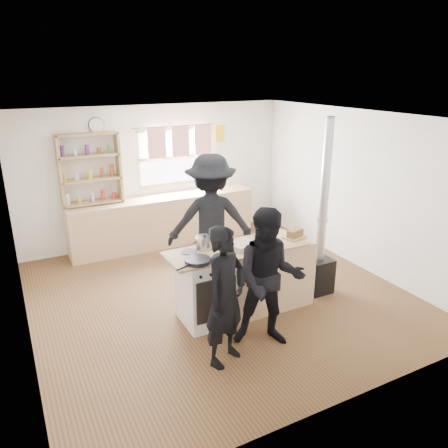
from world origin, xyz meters
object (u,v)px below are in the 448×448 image
(roast_tray, at_px, (242,245))
(stockpot_stove, at_px, (205,243))
(person_near_right, at_px, (269,279))
(cooking_island, at_px, (246,278))
(flue_heater, at_px, (320,250))
(skillet_greens, at_px, (198,260))
(bread_board, at_px, (295,235))
(thermos, at_px, (217,182))
(person_far, at_px, (211,221))
(stockpot_counter, at_px, (266,232))
(person_near_left, at_px, (226,297))

(roast_tray, distance_m, stockpot_stove, 0.48)
(stockpot_stove, xyz_separation_m, person_near_right, (0.37, -0.92, -0.18))
(roast_tray, height_order, stockpot_stove, stockpot_stove)
(cooking_island, distance_m, flue_heater, 1.21)
(skillet_greens, relative_size, person_near_right, 0.24)
(bread_board, bearing_deg, stockpot_stove, 169.84)
(thermos, xyz_separation_m, person_far, (-1.00, -1.82, -0.07))
(stockpot_stove, xyz_separation_m, bread_board, (1.23, -0.22, -0.03))
(flue_heater, relative_size, person_far, 1.27)
(skillet_greens, height_order, stockpot_stove, stockpot_stove)
(stockpot_stove, height_order, stockpot_counter, stockpot_counter)
(stockpot_stove, height_order, person_near_left, person_near_left)
(cooking_island, height_order, roast_tray, roast_tray)
(roast_tray, relative_size, person_far, 0.19)
(cooking_island, xyz_separation_m, flue_heater, (1.19, -0.02, 0.18))
(flue_heater, distance_m, person_near_right, 1.55)
(person_near_right, bearing_deg, thermos, 101.25)
(stockpot_counter, bearing_deg, thermos, 77.36)
(flue_heater, height_order, person_far, flue_heater)
(person_near_left, bearing_deg, stockpot_stove, 51.77)
(thermos, bearing_deg, person_near_right, -107.33)
(stockpot_stove, relative_size, person_far, 0.12)
(person_near_left, bearing_deg, bread_board, 2.29)
(thermos, distance_m, person_near_left, 3.99)
(stockpot_stove, bearing_deg, bread_board, -10.16)
(bread_board, distance_m, person_near_left, 1.65)
(thermos, xyz_separation_m, roast_tray, (-1.04, -2.80, -0.09))
(person_near_right, bearing_deg, person_far, 115.25)
(skillet_greens, xyz_separation_m, person_far, (0.72, 1.14, 0.02))
(bread_board, bearing_deg, roast_tray, 177.43)
(person_near_left, distance_m, person_far, 1.93)
(person_near_left, xyz_separation_m, person_near_right, (0.59, 0.07, 0.04))
(thermos, height_order, flue_heater, flue_heater)
(stockpot_stove, relative_size, person_near_right, 0.14)
(person_far, bearing_deg, roast_tray, 106.97)
(roast_tray, relative_size, person_near_right, 0.23)
(flue_heater, relative_size, person_near_left, 1.58)
(thermos, distance_m, person_near_right, 3.71)
(person_near_right, bearing_deg, bread_board, 67.86)
(bread_board, xyz_separation_m, person_near_right, (-0.86, -0.70, -0.15))
(person_near_left, relative_size, person_near_right, 0.95)
(roast_tray, xyz_separation_m, person_far, (0.04, 0.98, 0.01))
(thermos, relative_size, cooking_island, 0.16)
(cooking_island, relative_size, stockpot_counter, 7.60)
(stockpot_stove, distance_m, stockpot_counter, 0.88)
(person_near_right, bearing_deg, flue_heater, 57.48)
(cooking_island, height_order, person_near_right, person_near_right)
(bread_board, height_order, person_far, person_far)
(thermos, height_order, bread_board, thermos)
(skillet_greens, bearing_deg, person_near_left, -87.40)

